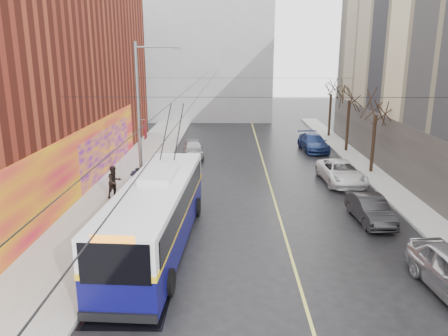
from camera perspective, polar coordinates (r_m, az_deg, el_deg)
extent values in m
plane|color=black|center=(16.73, 4.69, -15.37)|extent=(140.00, 140.00, 0.00)
cube|color=gray|center=(28.56, -13.16, -2.53)|extent=(4.00, 60.00, 0.15)
cube|color=gray|center=(29.49, 20.89, -2.58)|extent=(2.00, 60.00, 0.15)
cube|color=#BFB74C|center=(29.76, 5.86, -1.65)|extent=(0.12, 50.00, 0.01)
cube|color=#D0043B|center=(26.76, -18.49, 0.20)|extent=(0.08, 28.00, 4.00)
cube|color=#5D059A|center=(32.40, -14.95, 2.20)|extent=(0.06, 12.00, 3.20)
cube|color=#4C4742|center=(31.17, 21.67, 1.91)|extent=(0.06, 36.00, 4.00)
cube|color=gray|center=(59.63, -3.98, 15.37)|extent=(20.00, 12.00, 18.00)
cylinder|color=slate|center=(25.28, -11.06, 5.67)|extent=(0.20, 0.20, 9.00)
cube|color=#590C11|center=(25.26, -10.25, 5.01)|extent=(0.04, 0.60, 1.10)
cylinder|color=slate|center=(24.76, -8.74, 15.35)|extent=(2.40, 0.10, 0.10)
cube|color=slate|center=(24.60, -6.11, 15.21)|extent=(0.50, 0.22, 0.12)
cylinder|color=black|center=(29.63, -4.43, 10.52)|extent=(0.02, 60.00, 0.02)
cylinder|color=black|center=(29.56, -2.46, 10.54)|extent=(0.02, 60.00, 0.02)
cylinder|color=black|center=(20.56, 3.99, 9.20)|extent=(18.00, 0.02, 0.02)
cylinder|color=black|center=(36.50, 2.66, 11.67)|extent=(18.00, 0.02, 0.02)
cylinder|color=black|center=(32.67, 18.89, 2.90)|extent=(0.24, 0.24, 4.20)
cylinder|color=black|center=(39.25, 15.84, 5.23)|extent=(0.24, 0.24, 4.48)
cylinder|color=black|center=(45.98, 13.65, 6.64)|extent=(0.24, 0.24, 4.37)
cube|color=black|center=(16.02, -12.33, -17.18)|extent=(2.73, 2.84, 0.01)
ellipsoid|color=slate|center=(23.50, -4.70, 10.22)|extent=(0.44, 0.20, 0.12)
ellipsoid|color=slate|center=(25.19, -0.45, 11.87)|extent=(0.44, 0.20, 0.12)
ellipsoid|color=slate|center=(26.60, -3.78, 10.57)|extent=(0.44, 0.20, 0.12)
cube|color=#090943|center=(19.69, -8.73, -7.65)|extent=(3.13, 11.89, 1.47)
cube|color=silver|center=(19.21, -8.89, -3.86)|extent=(3.13, 11.89, 1.28)
cube|color=yellow|center=(19.42, -8.82, -5.64)|extent=(3.18, 11.93, 0.22)
cube|color=black|center=(14.01, -14.14, -12.12)|extent=(2.26, 0.15, 1.37)
cube|color=black|center=(24.80, -5.97, 0.16)|extent=(2.26, 0.15, 1.18)
cube|color=black|center=(19.56, -12.60, -4.01)|extent=(0.58, 10.79, 0.98)
cube|color=black|center=(19.01, -5.05, -4.25)|extent=(0.58, 10.79, 0.98)
cube|color=silver|center=(19.90, -8.38, -0.82)|extent=(1.52, 3.01, 0.29)
cube|color=black|center=(14.88, -13.73, -18.44)|extent=(2.55, 0.24, 0.29)
cylinder|color=black|center=(16.81, -15.97, -13.87)|extent=(0.34, 0.99, 0.98)
cylinder|color=black|center=(16.18, -7.14, -14.58)|extent=(0.34, 0.99, 0.98)
cylinder|color=black|center=(23.69, -9.71, -4.90)|extent=(0.34, 0.99, 0.98)
cylinder|color=black|center=(23.25, -3.55, -5.10)|extent=(0.34, 0.99, 0.98)
cylinder|color=black|center=(22.94, -7.59, 4.94)|extent=(0.23, 3.41, 2.41)
cylinder|color=black|center=(22.82, -5.89, 4.94)|extent=(0.23, 3.41, 2.41)
imported|color=black|center=(23.60, 18.56, -5.12)|extent=(1.66, 4.12, 1.33)
imported|color=silver|center=(30.02, 15.04, -0.52)|extent=(2.68, 5.31, 1.44)
imported|color=navy|center=(39.39, 11.58, 3.28)|extent=(2.41, 5.14, 1.45)
imported|color=#A09FA4|center=(36.50, -4.06, 2.63)|extent=(2.13, 4.35, 1.43)
imported|color=black|center=(26.84, -11.07, -1.59)|extent=(0.44, 0.62, 1.58)
imported|color=black|center=(26.31, -14.13, -1.76)|extent=(1.15, 1.16, 1.89)
imported|color=black|center=(25.47, -11.41, -2.27)|extent=(1.29, 1.28, 1.79)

